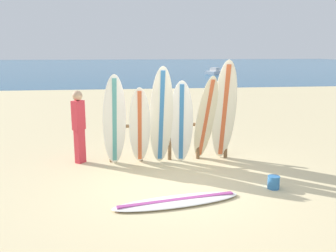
{
  "coord_description": "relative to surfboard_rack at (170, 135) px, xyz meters",
  "views": [
    {
      "loc": [
        -1.09,
        -6.83,
        2.62
      ],
      "look_at": [
        0.03,
        1.82,
        0.78
      ],
      "focal_mm": 38.47,
      "sensor_mm": 36.0,
      "label": 1
    }
  ],
  "objects": [
    {
      "name": "small_boat_offshore",
      "position": [
        9.21,
        30.94,
        -0.36
      ],
      "size": [
        2.45,
        2.59,
        0.71
      ],
      "color": "silver",
      "rests_on": "ocean_water"
    },
    {
      "name": "surfboard_lying_on_sand",
      "position": [
        -0.21,
        -2.55,
        -0.58
      ],
      "size": [
        2.37,
        0.92,
        0.08
      ],
      "color": "white",
      "rests_on": "ground"
    },
    {
      "name": "surfboard_leaning_left",
      "position": [
        -0.74,
        -0.44,
        0.32
      ],
      "size": [
        0.5,
        0.85,
        1.88
      ],
      "color": "white",
      "rests_on": "ground"
    },
    {
      "name": "surfboard_leaning_center",
      "position": [
        0.22,
        -0.38,
        0.37
      ],
      "size": [
        0.6,
        0.58,
        1.99
      ],
      "color": "white",
      "rests_on": "ground"
    },
    {
      "name": "surfboard_leaning_center_left",
      "position": [
        -0.25,
        -0.43,
        0.53
      ],
      "size": [
        0.55,
        0.7,
        2.31
      ],
      "color": "white",
      "rests_on": "ground"
    },
    {
      "name": "surfboard_rack",
      "position": [
        0.0,
        0.0,
        0.0
      ],
      "size": [
        2.91,
        0.09,
        1.01
      ],
      "color": "brown",
      "rests_on": "ground"
    },
    {
      "name": "beachgoer_standing",
      "position": [
        -2.13,
        0.05,
        0.33
      ],
      "size": [
        0.31,
        0.32,
        1.72
      ],
      "color": "#D8333F",
      "rests_on": "ground"
    },
    {
      "name": "ocean_water",
      "position": [
        -0.03,
        56.48,
        -0.61
      ],
      "size": [
        120.0,
        80.0,
        0.01
      ],
      "primitive_type": "cube",
      "color": "#1E5984",
      "rests_on": "ground"
    },
    {
      "name": "ground_plane",
      "position": [
        -0.03,
        -1.52,
        -0.62
      ],
      "size": [
        120.0,
        120.0,
        0.0
      ],
      "primitive_type": "plane",
      "color": "beige"
    },
    {
      "name": "sand_bucket",
      "position": [
        1.74,
        -2.12,
        -0.49
      ],
      "size": [
        0.23,
        0.23,
        0.25
      ],
      "primitive_type": "cylinder",
      "color": "#3372B2",
      "rests_on": "ground"
    },
    {
      "name": "surfboard_leaning_center_right",
      "position": [
        0.8,
        -0.3,
        0.43
      ],
      "size": [
        0.59,
        0.94,
        2.1
      ],
      "color": "beige",
      "rests_on": "ground"
    },
    {
      "name": "surfboard_leaning_far_left",
      "position": [
        -1.3,
        -0.35,
        0.45
      ],
      "size": [
        0.59,
        0.61,
        2.13
      ],
      "color": "white",
      "rests_on": "ground"
    },
    {
      "name": "surfboard_leaning_right",
      "position": [
        1.23,
        -0.35,
        0.6
      ],
      "size": [
        0.63,
        0.92,
        2.44
      ],
      "color": "white",
      "rests_on": "ground"
    }
  ]
}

